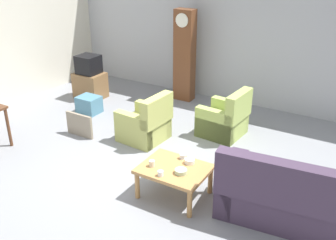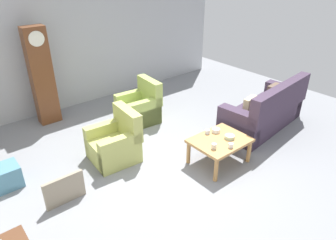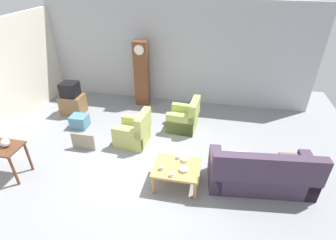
{
  "view_description": "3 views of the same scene",
  "coord_description": "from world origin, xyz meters",
  "px_view_note": "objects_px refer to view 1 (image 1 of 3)",
  "views": [
    {
      "loc": [
        3.09,
        -4.5,
        3.4
      ],
      "look_at": [
        0.0,
        0.67,
        0.63
      ],
      "focal_mm": 41.82,
      "sensor_mm": 36.0,
      "label": 1
    },
    {
      "loc": [
        -2.82,
        -3.28,
        3.21
      ],
      "look_at": [
        0.3,
        0.51,
        0.63
      ],
      "focal_mm": 32.83,
      "sensor_mm": 36.0,
      "label": 2
    },
    {
      "loc": [
        1.36,
        -4.41,
        4.08
      ],
      "look_at": [
        0.25,
        1.06,
        0.69
      ],
      "focal_mm": 28.0,
      "sensor_mm": 36.0,
      "label": 3
    }
  ],
  "objects_px": {
    "couch_floral": "(300,202)",
    "armchair_olive_far": "(224,120)",
    "cup_white_porcelain": "(161,173)",
    "cup_cream_tall": "(152,163)",
    "cup_blue_rimmed": "(183,156)",
    "bowl_shallow_green": "(181,171)",
    "coffee_table_wood": "(174,172)",
    "bowl_white_stacked": "(190,161)",
    "storage_box_blue": "(89,105)",
    "tv_stand_cabinet": "(90,85)",
    "framed_picture_leaning": "(79,125)",
    "armchair_olive_near": "(145,125)",
    "tv_crt": "(88,64)",
    "grandfather_clock": "(185,56)"
  },
  "relations": [
    {
      "from": "cup_cream_tall",
      "to": "bowl_shallow_green",
      "type": "relative_size",
      "value": 0.52
    },
    {
      "from": "coffee_table_wood",
      "to": "tv_crt",
      "type": "relative_size",
      "value": 2.0
    },
    {
      "from": "cup_white_porcelain",
      "to": "bowl_shallow_green",
      "type": "distance_m",
      "value": 0.29
    },
    {
      "from": "armchair_olive_near",
      "to": "cup_cream_tall",
      "type": "height_order",
      "value": "armchair_olive_near"
    },
    {
      "from": "bowl_shallow_green",
      "to": "tv_stand_cabinet",
      "type": "bearing_deg",
      "value": 147.03
    },
    {
      "from": "storage_box_blue",
      "to": "cup_blue_rimmed",
      "type": "xyz_separation_m",
      "value": [
        3.07,
        -1.4,
        0.32
      ]
    },
    {
      "from": "grandfather_clock",
      "to": "bowl_shallow_green",
      "type": "xyz_separation_m",
      "value": [
        1.88,
        -3.52,
        -0.54
      ]
    },
    {
      "from": "tv_stand_cabinet",
      "to": "cup_cream_tall",
      "type": "xyz_separation_m",
      "value": [
        3.37,
        -2.52,
        0.22
      ]
    },
    {
      "from": "couch_floral",
      "to": "armchair_olive_far",
      "type": "xyz_separation_m",
      "value": [
        -1.87,
        1.91,
        -0.05
      ]
    },
    {
      "from": "coffee_table_wood",
      "to": "cup_white_porcelain",
      "type": "bearing_deg",
      "value": -101.1
    },
    {
      "from": "framed_picture_leaning",
      "to": "storage_box_blue",
      "type": "distance_m",
      "value": 1.11
    },
    {
      "from": "coffee_table_wood",
      "to": "tv_stand_cabinet",
      "type": "relative_size",
      "value": 1.41
    },
    {
      "from": "armchair_olive_far",
      "to": "tv_crt",
      "type": "distance_m",
      "value": 3.54
    },
    {
      "from": "storage_box_blue",
      "to": "framed_picture_leaning",
      "type": "bearing_deg",
      "value": -57.82
    },
    {
      "from": "tv_crt",
      "to": "bowl_white_stacked",
      "type": "distance_m",
      "value": 4.39
    },
    {
      "from": "tv_stand_cabinet",
      "to": "storage_box_blue",
      "type": "height_order",
      "value": "tv_stand_cabinet"
    },
    {
      "from": "coffee_table_wood",
      "to": "tv_crt",
      "type": "height_order",
      "value": "tv_crt"
    },
    {
      "from": "coffee_table_wood",
      "to": "bowl_shallow_green",
      "type": "height_order",
      "value": "bowl_shallow_green"
    },
    {
      "from": "armchair_olive_far",
      "to": "framed_picture_leaning",
      "type": "relative_size",
      "value": 1.53
    },
    {
      "from": "coffee_table_wood",
      "to": "bowl_white_stacked",
      "type": "xyz_separation_m",
      "value": [
        0.13,
        0.22,
        0.1
      ]
    },
    {
      "from": "couch_floral",
      "to": "coffee_table_wood",
      "type": "height_order",
      "value": "couch_floral"
    },
    {
      "from": "cup_cream_tall",
      "to": "bowl_white_stacked",
      "type": "distance_m",
      "value": 0.55
    },
    {
      "from": "tv_crt",
      "to": "bowl_white_stacked",
      "type": "height_order",
      "value": "tv_crt"
    },
    {
      "from": "couch_floral",
      "to": "framed_picture_leaning",
      "type": "distance_m",
      "value": 4.24
    },
    {
      "from": "armchair_olive_far",
      "to": "bowl_white_stacked",
      "type": "height_order",
      "value": "armchair_olive_far"
    },
    {
      "from": "couch_floral",
      "to": "cup_white_porcelain",
      "type": "height_order",
      "value": "couch_floral"
    },
    {
      "from": "bowl_shallow_green",
      "to": "framed_picture_leaning",
      "type": "bearing_deg",
      "value": 162.76
    },
    {
      "from": "cup_cream_tall",
      "to": "tv_stand_cabinet",
      "type": "bearing_deg",
      "value": 143.16
    },
    {
      "from": "grandfather_clock",
      "to": "cup_cream_tall",
      "type": "xyz_separation_m",
      "value": [
        1.43,
        -3.57,
        -0.53
      ]
    },
    {
      "from": "coffee_table_wood",
      "to": "bowl_white_stacked",
      "type": "bearing_deg",
      "value": 58.99
    },
    {
      "from": "cup_blue_rimmed",
      "to": "cup_cream_tall",
      "type": "bearing_deg",
      "value": -123.72
    },
    {
      "from": "armchair_olive_far",
      "to": "bowl_white_stacked",
      "type": "bearing_deg",
      "value": -81.53
    },
    {
      "from": "coffee_table_wood",
      "to": "armchair_olive_near",
      "type": "bearing_deg",
      "value": 136.87
    },
    {
      "from": "coffee_table_wood",
      "to": "bowl_white_stacked",
      "type": "distance_m",
      "value": 0.27
    },
    {
      "from": "armchair_olive_near",
      "to": "coffee_table_wood",
      "type": "relative_size",
      "value": 0.96
    },
    {
      "from": "tv_crt",
      "to": "cup_blue_rimmed",
      "type": "distance_m",
      "value": 4.22
    },
    {
      "from": "grandfather_clock",
      "to": "cup_blue_rimmed",
      "type": "bearing_deg",
      "value": -61.7
    },
    {
      "from": "cup_blue_rimmed",
      "to": "bowl_shallow_green",
      "type": "bearing_deg",
      "value": -64.45
    },
    {
      "from": "tv_crt",
      "to": "cup_white_porcelain",
      "type": "xyz_separation_m",
      "value": [
        3.61,
        -2.68,
        -0.3
      ]
    },
    {
      "from": "cup_white_porcelain",
      "to": "bowl_white_stacked",
      "type": "xyz_separation_m",
      "value": [
        0.19,
        0.5,
        -0.0
      ]
    },
    {
      "from": "tv_stand_cabinet",
      "to": "tv_crt",
      "type": "relative_size",
      "value": 1.42
    },
    {
      "from": "armchair_olive_far",
      "to": "tv_stand_cabinet",
      "type": "relative_size",
      "value": 1.35
    },
    {
      "from": "armchair_olive_far",
      "to": "tv_stand_cabinet",
      "type": "distance_m",
      "value": 3.51
    },
    {
      "from": "cup_white_porcelain",
      "to": "cup_cream_tall",
      "type": "relative_size",
      "value": 0.88
    },
    {
      "from": "couch_floral",
      "to": "grandfather_clock",
      "type": "xyz_separation_m",
      "value": [
        -3.43,
        3.17,
        0.69
      ]
    },
    {
      "from": "tv_stand_cabinet",
      "to": "storage_box_blue",
      "type": "distance_m",
      "value": 0.92
    },
    {
      "from": "bowl_white_stacked",
      "to": "tv_crt",
      "type": "bearing_deg",
      "value": 150.15
    },
    {
      "from": "tv_crt",
      "to": "tv_stand_cabinet",
      "type": "bearing_deg",
      "value": 0.0
    },
    {
      "from": "storage_box_blue",
      "to": "cup_cream_tall",
      "type": "xyz_separation_m",
      "value": [
        2.8,
        -1.81,
        0.33
      ]
    },
    {
      "from": "framed_picture_leaning",
      "to": "bowl_white_stacked",
      "type": "distance_m",
      "value": 2.69
    }
  ]
}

